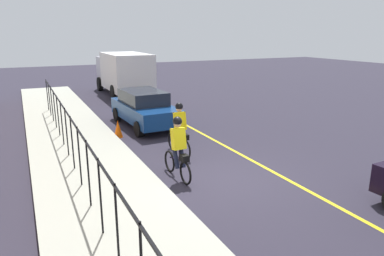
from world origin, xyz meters
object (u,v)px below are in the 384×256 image
object	(u,v)px
cyclist_follow	(178,149)
box_truck_background	(123,72)
cyclist_lead	(180,130)
parked_sedan_rear	(145,108)
traffic_cone_near	(118,129)

from	to	relation	value
cyclist_follow	box_truck_background	world-z (taller)	box_truck_background
cyclist_lead	cyclist_follow	distance (m)	2.04
parked_sedan_rear	cyclist_follow	bearing A→B (deg)	-12.18
cyclist_follow	box_truck_background	xyz separation A→B (m)	(14.78, -2.46, 0.64)
box_truck_background	traffic_cone_near	distance (m)	10.38
cyclist_lead	cyclist_follow	xyz separation A→B (m)	(-1.85, 0.86, 0.00)
cyclist_lead	traffic_cone_near	size ratio (longest dim) A/B	2.64
cyclist_lead	traffic_cone_near	world-z (taller)	cyclist_lead
cyclist_follow	cyclist_lead	bearing A→B (deg)	-27.24
cyclist_lead	traffic_cone_near	bearing A→B (deg)	21.59
cyclist_follow	traffic_cone_near	size ratio (longest dim) A/B	2.64
cyclist_lead	box_truck_background	distance (m)	13.05
traffic_cone_near	box_truck_background	bearing A→B (deg)	-16.64
parked_sedan_rear	cyclist_lead	bearing A→B (deg)	-5.10
box_truck_background	parked_sedan_rear	bearing A→B (deg)	171.18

